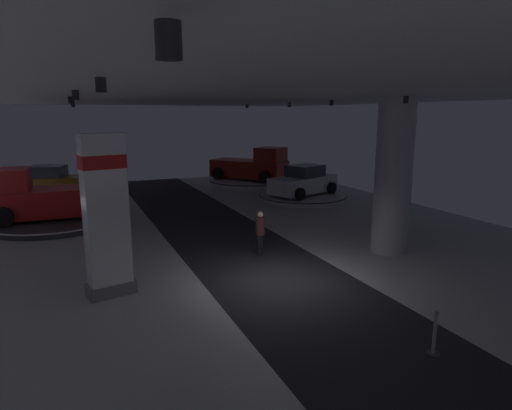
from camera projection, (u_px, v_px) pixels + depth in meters
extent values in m
cube|color=#B2B2B7|center=(281.00, 282.00, 12.93)|extent=(24.00, 44.00, 0.05)
cube|color=#232328|center=(281.00, 281.00, 12.92)|extent=(4.40, 44.00, 0.01)
cube|color=silver|center=(283.00, 89.00, 11.78)|extent=(24.00, 44.00, 0.10)
cylinder|color=black|center=(168.00, 41.00, 2.54)|extent=(0.16, 0.16, 0.22)
cylinder|color=black|center=(101.00, 85.00, 6.41)|extent=(0.16, 0.16, 0.22)
cylinder|color=black|center=(76.00, 95.00, 9.86)|extent=(0.16, 0.16, 0.22)
cylinder|color=black|center=(71.00, 100.00, 13.56)|extent=(0.16, 0.16, 0.22)
cylinder|color=black|center=(73.00, 103.00, 17.08)|extent=(0.16, 0.16, 0.22)
cylinder|color=black|center=(73.00, 105.00, 20.88)|extent=(0.16, 0.16, 0.22)
cylinder|color=black|center=(406.00, 100.00, 13.29)|extent=(0.16, 0.16, 0.22)
cylinder|color=black|center=(331.00, 103.00, 17.10)|extent=(0.16, 0.16, 0.22)
cylinder|color=black|center=(289.00, 105.00, 20.64)|extent=(0.16, 0.16, 0.22)
cylinder|color=black|center=(247.00, 106.00, 24.40)|extent=(0.16, 0.16, 0.22)
cylinder|color=#ADADB2|center=(393.00, 176.00, 15.14)|extent=(1.27, 1.27, 5.50)
cube|color=slate|center=(111.00, 288.00, 11.96)|extent=(1.37, 0.89, 0.35)
cube|color=white|center=(106.00, 210.00, 11.51)|extent=(1.19, 0.77, 4.07)
cube|color=red|center=(102.00, 162.00, 11.24)|extent=(1.22, 0.81, 0.36)
cylinder|color=#333338|center=(47.00, 197.00, 25.27)|extent=(5.97, 5.97, 0.26)
cylinder|color=white|center=(47.00, 195.00, 25.25)|extent=(6.09, 6.09, 0.05)
cube|color=#B77519|center=(46.00, 185.00, 25.12)|extent=(4.54, 2.90, 0.90)
cube|color=#2D3842|center=(47.00, 172.00, 24.99)|extent=(2.26, 2.03, 0.70)
cylinder|color=black|center=(13.00, 193.00, 24.03)|extent=(0.71, 0.40, 0.68)
cylinder|color=black|center=(27.00, 187.00, 25.96)|extent=(0.71, 0.40, 0.68)
cylinder|color=black|center=(67.00, 192.00, 24.39)|extent=(0.71, 0.40, 0.68)
cylinder|color=black|center=(77.00, 186.00, 26.33)|extent=(0.71, 0.40, 0.68)
sphere|color=white|center=(4.00, 185.00, 24.36)|extent=(0.18, 0.18, 0.18)
sphere|color=white|center=(11.00, 182.00, 25.32)|extent=(0.18, 0.18, 0.18)
cylinder|color=silver|center=(249.00, 182.00, 30.75)|extent=(5.57, 5.56, 0.35)
cylinder|color=black|center=(249.00, 180.00, 30.72)|extent=(5.68, 5.68, 0.05)
cube|color=maroon|center=(249.00, 169.00, 30.55)|extent=(4.93, 5.46, 1.20)
cube|color=maroon|center=(271.00, 155.00, 29.56)|extent=(2.54, 2.51, 1.00)
cube|color=#28333D|center=(264.00, 155.00, 29.79)|extent=(1.42, 1.15, 0.75)
cylinder|color=black|center=(280.00, 173.00, 30.79)|extent=(0.74, 0.83, 0.84)
cylinder|color=black|center=(265.00, 177.00, 28.75)|extent=(0.74, 0.83, 0.84)
cylinder|color=black|center=(235.00, 170.00, 32.49)|extent=(0.74, 0.83, 0.84)
cylinder|color=black|center=(218.00, 174.00, 30.46)|extent=(0.74, 0.83, 0.84)
cylinder|color=#B7B7BC|center=(303.00, 197.00, 25.22)|extent=(4.99, 4.99, 0.29)
cylinder|color=black|center=(303.00, 195.00, 25.19)|extent=(5.09, 5.09, 0.05)
cube|color=silver|center=(303.00, 184.00, 25.06)|extent=(4.56, 3.14, 0.90)
cube|color=#2D3842|center=(305.00, 171.00, 25.01)|extent=(2.32, 2.12, 0.70)
cylinder|color=black|center=(300.00, 194.00, 23.44)|extent=(0.71, 0.44, 0.68)
cylinder|color=black|center=(274.00, 190.00, 24.85)|extent=(0.71, 0.44, 0.68)
cylinder|color=black|center=(332.00, 188.00, 25.38)|extent=(0.71, 0.44, 0.68)
cylinder|color=black|center=(305.00, 184.00, 26.79)|extent=(0.71, 0.44, 0.68)
sphere|color=white|center=(285.00, 187.00, 23.29)|extent=(0.18, 0.18, 0.18)
sphere|color=white|center=(272.00, 185.00, 23.99)|extent=(0.18, 0.18, 0.18)
cylinder|color=#333338|center=(55.00, 220.00, 19.70)|extent=(5.66, 5.66, 0.28)
cylinder|color=white|center=(55.00, 218.00, 19.67)|extent=(5.77, 5.77, 0.05)
cube|color=red|center=(53.00, 201.00, 19.51)|extent=(5.40, 2.36, 1.20)
cube|color=red|center=(8.00, 180.00, 18.71)|extent=(1.79, 1.98, 1.00)
cube|color=#28333D|center=(21.00, 180.00, 18.88)|extent=(0.17, 1.75, 0.75)
cylinder|color=black|center=(3.00, 218.00, 17.86)|extent=(0.85, 0.32, 0.84)
cylinder|color=black|center=(12.00, 206.00, 20.01)|extent=(0.85, 0.32, 0.84)
cylinder|color=black|center=(98.00, 211.00, 19.15)|extent=(0.85, 0.32, 0.84)
cylinder|color=black|center=(97.00, 201.00, 21.30)|extent=(0.85, 0.32, 0.84)
cylinder|color=black|center=(261.00, 244.00, 15.31)|extent=(0.14, 0.14, 0.80)
cylinder|color=black|center=(259.00, 245.00, 15.15)|extent=(0.14, 0.14, 0.80)
cylinder|color=#472323|center=(260.00, 226.00, 15.09)|extent=(0.32, 0.32, 0.62)
sphere|color=beige|center=(260.00, 214.00, 15.01)|extent=(0.22, 0.22, 0.22)
cylinder|color=#333338|center=(433.00, 354.00, 8.97)|extent=(0.28, 0.28, 0.04)
cylinder|color=#B2B2B7|center=(435.00, 334.00, 8.88)|extent=(0.07, 0.07, 0.96)
sphere|color=#B2B2B7|center=(437.00, 312.00, 8.78)|extent=(0.10, 0.10, 0.10)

